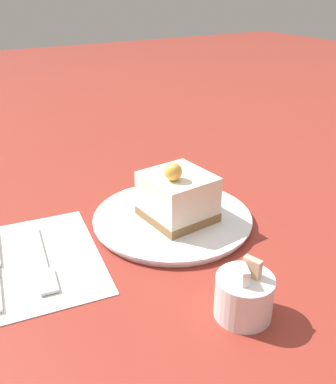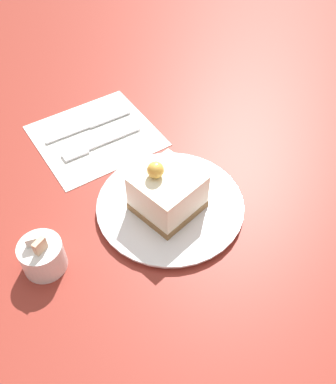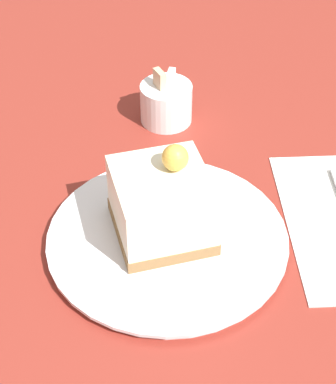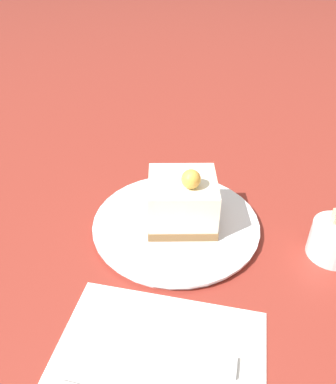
% 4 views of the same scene
% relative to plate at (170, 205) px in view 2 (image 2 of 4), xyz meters
% --- Properties ---
extents(ground_plane, '(4.00, 4.00, 0.00)m').
position_rel_plate_xyz_m(ground_plane, '(0.01, 0.02, -0.01)').
color(ground_plane, maroon).
extents(plate, '(0.24, 0.24, 0.01)m').
position_rel_plate_xyz_m(plate, '(0.00, 0.00, 0.00)').
color(plate, white).
rests_on(plate, ground_plane).
extents(cake_slice, '(0.10, 0.10, 0.10)m').
position_rel_plate_xyz_m(cake_slice, '(-0.00, 0.01, 0.04)').
color(cake_slice, olive).
rests_on(cake_slice, plate).
extents(napkin, '(0.23, 0.24, 0.00)m').
position_rel_plate_xyz_m(napkin, '(0.23, -0.01, -0.01)').
color(napkin, white).
rests_on(napkin, ground_plane).
extents(fork, '(0.04, 0.16, 0.00)m').
position_rel_plate_xyz_m(fork, '(0.20, 0.01, -0.00)').
color(fork, silver).
rests_on(fork, napkin).
extents(knife, '(0.04, 0.18, 0.00)m').
position_rel_plate_xyz_m(knife, '(0.26, -0.03, -0.00)').
color(knife, silver).
rests_on(knife, napkin).
extents(sugar_bowl, '(0.06, 0.06, 0.07)m').
position_rel_plate_xyz_m(sugar_bowl, '(0.04, 0.21, 0.02)').
color(sugar_bowl, white).
rests_on(sugar_bowl, ground_plane).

